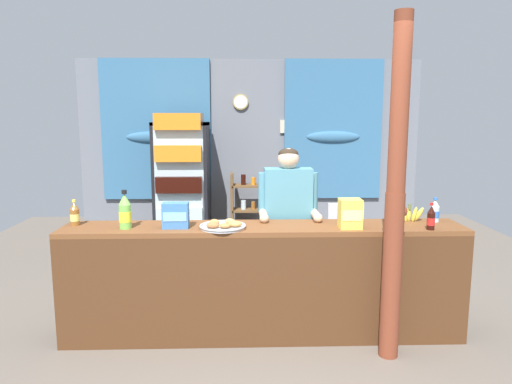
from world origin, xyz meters
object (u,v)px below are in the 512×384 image
at_px(stall_counter, 264,273).
at_px(snack_box_instant_noodle, 350,214).
at_px(pastry_tray, 223,226).
at_px(soda_bottle_cola, 431,218).
at_px(drink_fridge, 182,180).
at_px(bottle_shelf_rack, 248,212).
at_px(soda_bottle_iced_tea, 75,214).
at_px(shopkeeper, 288,212).
at_px(snack_box_biscuit, 176,215).
at_px(soda_bottle_lime_soda, 125,212).
at_px(plastic_lawn_chair, 342,231).
at_px(timber_post, 395,200).
at_px(soda_bottle_water, 435,211).
at_px(banana_bunch, 410,214).

bearing_deg(stall_counter, snack_box_instant_noodle, 0.34).
bearing_deg(pastry_tray, soda_bottle_cola, -3.25).
distance_m(drink_fridge, soda_bottle_cola, 3.32).
relative_size(drink_fridge, bottle_shelf_rack, 1.71).
bearing_deg(soda_bottle_iced_tea, pastry_tray, -7.00).
xyz_separation_m(shopkeeper, snack_box_biscuit, (-0.95, -0.43, 0.06)).
distance_m(drink_fridge, bottle_shelf_rack, 0.99).
xyz_separation_m(soda_bottle_lime_soda, soda_bottle_iced_tea, (-0.45, 0.13, -0.04)).
distance_m(shopkeeper, soda_bottle_iced_tea, 1.83).
distance_m(bottle_shelf_rack, plastic_lawn_chair, 1.36).
relative_size(bottle_shelf_rack, pastry_tray, 2.93).
distance_m(plastic_lawn_chair, pastry_tray, 2.26).
bearing_deg(drink_fridge, soda_bottle_cola, -46.65).
relative_size(shopkeeper, pastry_tray, 4.17).
distance_m(soda_bottle_lime_soda, soda_bottle_cola, 2.45).
xyz_separation_m(snack_box_instant_noodle, snack_box_biscuit, (-1.41, 0.05, -0.02)).
bearing_deg(soda_bottle_cola, snack_box_biscuit, 176.50).
relative_size(soda_bottle_lime_soda, soda_bottle_cola, 1.45).
bearing_deg(stall_counter, bottle_shelf_rack, 92.09).
height_order(shopkeeper, snack_box_biscuit, shopkeeper).
xyz_separation_m(timber_post, soda_bottle_water, (0.52, 0.50, -0.19)).
xyz_separation_m(plastic_lawn_chair, pastry_tray, (-1.36, -1.73, 0.48)).
bearing_deg(timber_post, banana_bunch, 59.22).
distance_m(snack_box_instant_noodle, pastry_tray, 1.03).
xyz_separation_m(drink_fridge, plastic_lawn_chair, (1.98, -0.58, -0.55)).
xyz_separation_m(stall_counter, soda_bottle_cola, (1.33, -0.07, 0.47)).
bearing_deg(stall_counter, soda_bottle_iced_tea, 173.65).
height_order(soda_bottle_iced_tea, pastry_tray, soda_bottle_iced_tea).
relative_size(drink_fridge, soda_bottle_cola, 8.72).
distance_m(plastic_lawn_chair, soda_bottle_iced_tea, 3.09).
xyz_separation_m(drink_fridge, soda_bottle_lime_soda, (-0.17, -2.29, 0.05)).
bearing_deg(banana_bunch, drink_fridge, 136.45).
distance_m(timber_post, shopkeeper, 1.08).
distance_m(stall_counter, soda_bottle_lime_soda, 1.23).
xyz_separation_m(soda_bottle_cola, snack_box_instant_noodle, (-0.63, 0.08, 0.03)).
height_order(timber_post, soda_bottle_water, timber_post).
bearing_deg(soda_bottle_lime_soda, pastry_tray, -1.85).
bearing_deg(soda_bottle_cola, banana_bunch, 100.94).
distance_m(stall_counter, timber_post, 1.20).
height_order(bottle_shelf_rack, snack_box_instant_noodle, snack_box_instant_noodle).
distance_m(drink_fridge, pastry_tray, 2.40).
bearing_deg(snack_box_biscuit, soda_bottle_cola, -3.50).
height_order(stall_counter, pastry_tray, pastry_tray).
distance_m(pastry_tray, banana_bunch, 1.61).
bearing_deg(timber_post, shopkeeper, 133.01).
bearing_deg(drink_fridge, pastry_tray, -75.10).
height_order(timber_post, snack_box_biscuit, timber_post).
relative_size(soda_bottle_lime_soda, snack_box_instant_noodle, 1.32).
distance_m(shopkeeper, snack_box_instant_noodle, 0.67).
xyz_separation_m(drink_fridge, soda_bottle_water, (2.43, -2.12, 0.01)).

